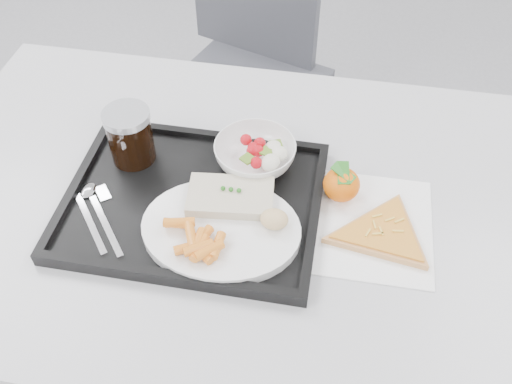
{
  "coord_description": "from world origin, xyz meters",
  "views": [
    {
      "loc": [
        0.17,
        -0.38,
        1.52
      ],
      "look_at": [
        0.05,
        0.3,
        0.77
      ],
      "focal_mm": 40.0,
      "sensor_mm": 36.0,
      "label": 1
    }
  ],
  "objects": [
    {
      "name": "tangerine",
      "position": [
        0.19,
        0.33,
        0.79
      ],
      "size": [
        0.08,
        0.08,
        0.07
      ],
      "color": "#FF6903",
      "rests_on": "napkin"
    },
    {
      "name": "chair",
      "position": [
        -0.12,
        1.08,
        0.54
      ],
      "size": [
        0.53,
        0.54,
        0.93
      ],
      "color": "#3C3D43",
      "rests_on": "ground"
    },
    {
      "name": "salad_contents",
      "position": [
        0.05,
        0.37,
        0.8
      ],
      "size": [
        0.09,
        0.08,
        0.03
      ],
      "color": "red",
      "rests_on": "salad_bowl"
    },
    {
      "name": "pizza_slice",
      "position": [
        0.27,
        0.26,
        0.76
      ],
      "size": [
        0.27,
        0.27,
        0.02
      ],
      "color": "tan",
      "rests_on": "napkin"
    },
    {
      "name": "dinner_plate",
      "position": [
        0.0,
        0.2,
        0.77
      ],
      "size": [
        0.27,
        0.27,
        0.02
      ],
      "color": "white",
      "rests_on": "tray"
    },
    {
      "name": "cola_glass",
      "position": [
        -0.2,
        0.35,
        0.82
      ],
      "size": [
        0.09,
        0.09,
        0.11
      ],
      "color": "black",
      "rests_on": "tray"
    },
    {
      "name": "cutlery",
      "position": [
        -0.22,
        0.21,
        0.77
      ],
      "size": [
        0.13,
        0.16,
        0.01
      ],
      "color": "silver",
      "rests_on": "tray"
    },
    {
      "name": "carrot_pile",
      "position": [
        -0.03,
        0.16,
        0.8
      ],
      "size": [
        0.11,
        0.08,
        0.03
      ],
      "color": "orange",
      "rests_on": "dinner_plate"
    },
    {
      "name": "napkin",
      "position": [
        0.23,
        0.28,
        0.75
      ],
      "size": [
        0.25,
        0.24,
        0.0
      ],
      "color": "white",
      "rests_on": "table"
    },
    {
      "name": "fish_fillet",
      "position": [
        0.01,
        0.26,
        0.79
      ],
      "size": [
        0.16,
        0.11,
        0.03
      ],
      "color": "beige",
      "rests_on": "dinner_plate"
    },
    {
      "name": "table",
      "position": [
        0.0,
        0.3,
        0.68
      ],
      "size": [
        1.2,
        0.8,
        0.75
      ],
      "color": "#AAAAAC",
      "rests_on": "ground"
    },
    {
      "name": "salad_bowl",
      "position": [
        0.03,
        0.38,
        0.79
      ],
      "size": [
        0.15,
        0.15,
        0.05
      ],
      "color": "white",
      "rests_on": "tray"
    },
    {
      "name": "tray",
      "position": [
        -0.06,
        0.27,
        0.76
      ],
      "size": [
        0.45,
        0.35,
        0.03
      ],
      "color": "black",
      "rests_on": "table"
    },
    {
      "name": "bread_roll",
      "position": [
        0.09,
        0.22,
        0.8
      ],
      "size": [
        0.06,
        0.06,
        0.03
      ],
      "color": "#CFB97F",
      "rests_on": "dinner_plate"
    }
  ]
}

